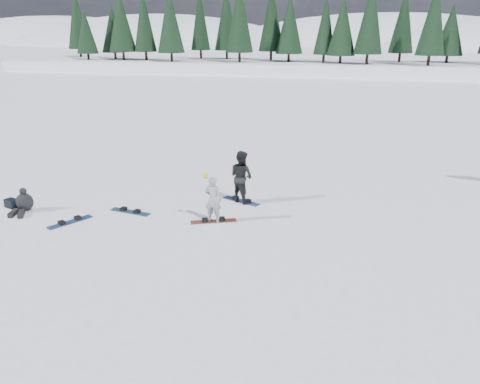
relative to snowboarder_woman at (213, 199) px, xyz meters
name	(u,v)px	position (x,y,z in m)	size (l,w,h in m)	color
ground	(215,228)	(0.18, -0.51, -0.79)	(420.00, 420.00, 0.00)	white
alpine_backdrop	(307,78)	(-11.55, 188.65, -14.76)	(412.50, 227.00, 53.20)	white
snowboarder_woman	(213,199)	(0.00, 0.00, 0.00)	(0.60, 0.42, 1.69)	#A5A6AB
snowboarder_man	(241,177)	(0.49, 2.05, 0.16)	(0.92, 0.72, 1.90)	black
seated_rider	(24,203)	(-6.60, -0.51, -0.47)	(0.74, 1.08, 0.84)	black
gear_bag	(12,203)	(-7.30, -0.26, -0.64)	(0.45, 0.30, 0.30)	black
snowboard_woman	(214,221)	(0.00, 0.00, -0.77)	(1.50, 0.28, 0.03)	#943B20
snowboard_man	(241,201)	(0.49, 2.05, -0.77)	(1.50, 0.28, 0.03)	#1B4395
snowboard_loose_a	(70,222)	(-4.55, -1.06, -0.77)	(1.50, 0.28, 0.03)	navy
snowboard_loose_c	(130,212)	(-3.02, 0.19, -0.77)	(1.50, 0.28, 0.03)	navy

